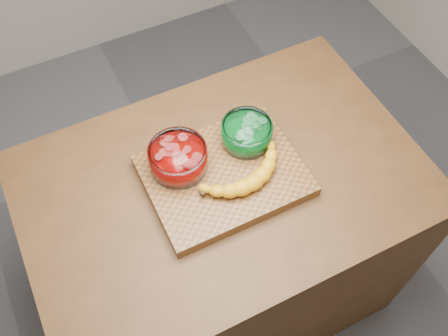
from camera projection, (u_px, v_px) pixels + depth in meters
name	position (u px, v px, depth m)	size (l,w,h in m)	color
ground	(224.00, 286.00, 2.24)	(3.50, 3.50, 0.00)	#55565A
counter	(224.00, 244.00, 1.86)	(1.20, 0.80, 0.90)	#523218
cutting_board	(224.00, 176.00, 1.47)	(0.45, 0.35, 0.04)	brown
bowl_red	(178.00, 158.00, 1.43)	(0.17, 0.17, 0.08)	white
bowl_green	(247.00, 133.00, 1.49)	(0.15, 0.15, 0.07)	white
banana	(242.00, 173.00, 1.43)	(0.31, 0.16, 0.04)	orange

